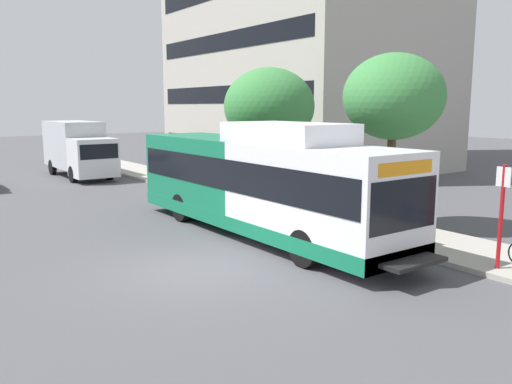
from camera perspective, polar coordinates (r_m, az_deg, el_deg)
name	(u,v)px	position (r m, az deg, el deg)	size (l,w,h in m)	color
ground_plane	(90,217)	(20.72, -17.70, -2.61)	(120.00, 120.00, 0.00)	#4C4C51
sidewalk_curb	(269,203)	(22.15, 1.44, -1.23)	(3.00, 56.00, 0.14)	#A8A399
transit_bus	(260,183)	(16.77, 0.42, 1.03)	(2.58, 12.25, 3.65)	white
bus_stop_sign_pole	(502,209)	(14.12, 25.23, -1.67)	(0.10, 0.36, 2.60)	red
street_tree_near_stop	(394,97)	(17.98, 14.79, 9.97)	(3.32, 3.32, 5.72)	#4C3823
street_tree_mid_block	(269,107)	(23.45, 1.45, 9.29)	(4.02, 4.02, 5.69)	#4C3823
box_truck_background	(78,147)	(32.57, -18.85, 4.62)	(2.32, 7.01, 3.25)	silver
lattice_comm_tower	(172,60)	(46.52, -9.19, 13.99)	(1.10, 1.10, 24.47)	#B7B7BC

